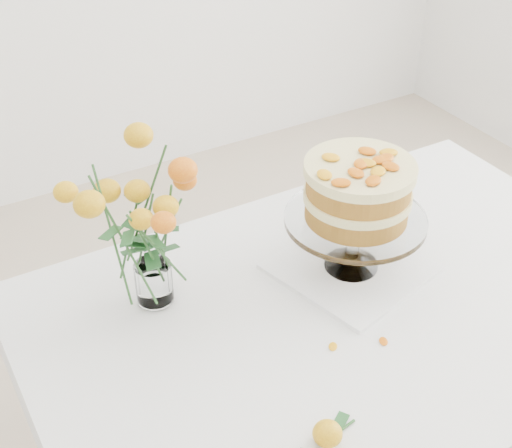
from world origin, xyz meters
The scene contains 7 objects.
table centered at (0.00, 0.00, 0.67)m, with size 1.43×0.93×0.76m.
napkin centered at (0.07, 0.09, 0.76)m, with size 0.31×0.31×0.01m, color white.
cake_stand centered at (0.07, 0.09, 0.96)m, with size 0.32×0.32×0.29m.
rose_vase centered at (-0.38, 0.22, 1.00)m, with size 0.35×0.35×0.41m.
loose_rose_near centered at (-0.27, -0.29, 0.78)m, with size 0.10×0.05×0.05m.
stray_petal_a centered at (-0.12, -0.10, 0.76)m, with size 0.03×0.02×0.00m, color #FAA50F.
stray_petal_b centered at (-0.02, -0.14, 0.76)m, with size 0.03×0.02×0.00m, color #FAA50F.
Camera 1 is at (-0.78, -0.93, 1.81)m, focal length 50.00 mm.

